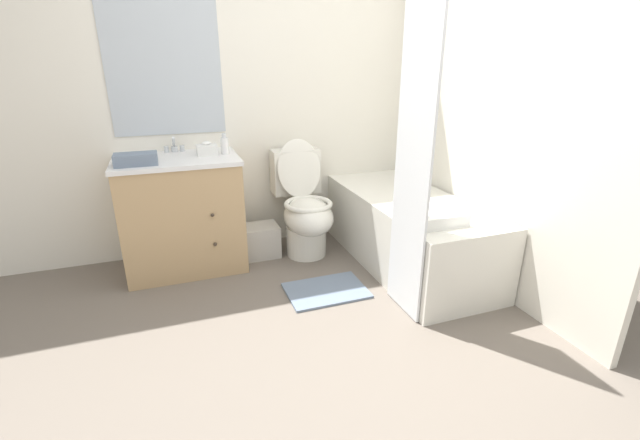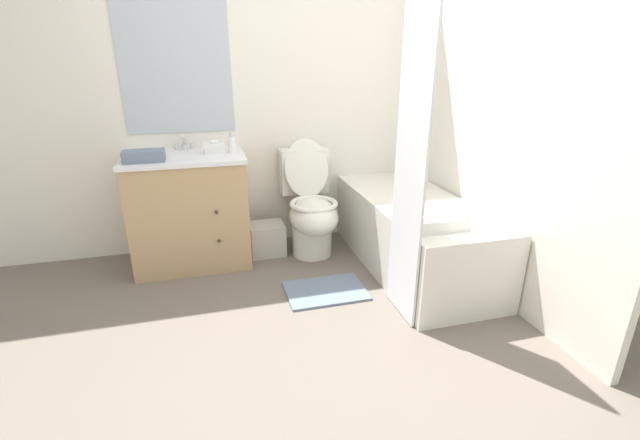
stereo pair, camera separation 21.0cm
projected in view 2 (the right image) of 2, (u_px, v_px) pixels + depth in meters
The scene contains 14 objects.
ground_plane at pixel (345, 361), 2.20m from camera, with size 14.00×14.00×0.00m, color #6B6056.
wall_back at pixel (278, 87), 3.30m from camera, with size 8.00×0.06×2.50m.
wall_right at pixel (479, 93), 2.81m from camera, with size 0.05×2.69×2.50m.
vanity_cabinet at pixel (190, 209), 3.15m from camera, with size 0.83×0.58×0.82m.
sink_faucet at pixel (184, 145), 3.18m from camera, with size 0.14×0.12×0.12m.
toilet at pixel (311, 208), 3.32m from camera, with size 0.38×0.66×0.88m.
bathtub at pixel (412, 233), 3.13m from camera, with size 0.66×1.56×0.52m.
shower_curtain at pixel (412, 152), 2.29m from camera, with size 0.02×0.36×1.97m.
wastebasket at pixel (267, 239), 3.38m from camera, with size 0.27×0.23×0.25m.
tissue_box at pixel (215, 148), 3.06m from camera, with size 0.14×0.11×0.10m.
soap_dispenser at pixel (232, 144), 3.08m from camera, with size 0.06×0.06×0.14m.
hand_towel_folded at pixel (144, 156), 2.81m from camera, with size 0.26×0.15×0.07m.
bath_towel_folded at pixel (439, 222), 2.51m from camera, with size 0.32×0.19×0.08m.
bath_mat at pixel (326, 291), 2.85m from camera, with size 0.52×0.37×0.02m.
Camera 2 is at (-0.59, -1.70, 1.45)m, focal length 24.00 mm.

